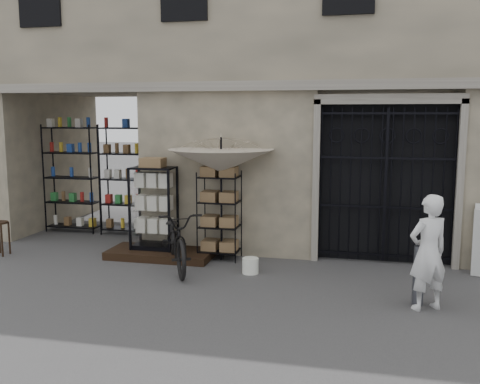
% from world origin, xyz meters
% --- Properties ---
extents(ground, '(80.00, 80.00, 0.00)m').
position_xyz_m(ground, '(0.00, 0.00, 0.00)').
color(ground, black).
rests_on(ground, ground).
extents(main_building, '(14.00, 4.00, 9.00)m').
position_xyz_m(main_building, '(0.00, 4.00, 4.50)').
color(main_building, tan).
rests_on(main_building, ground).
extents(shop_recess, '(3.00, 1.70, 3.00)m').
position_xyz_m(shop_recess, '(-4.50, 2.80, 1.50)').
color(shop_recess, black).
rests_on(shop_recess, ground).
extents(shop_shelving, '(2.70, 0.50, 2.50)m').
position_xyz_m(shop_shelving, '(-4.55, 3.30, 1.25)').
color(shop_shelving, black).
rests_on(shop_shelving, ground).
extents(iron_gate, '(2.50, 0.21, 3.00)m').
position_xyz_m(iron_gate, '(1.75, 2.28, 1.50)').
color(iron_gate, black).
rests_on(iron_gate, ground).
extents(step_platform, '(2.00, 0.90, 0.15)m').
position_xyz_m(step_platform, '(-2.40, 1.55, 0.07)').
color(step_platform, black).
rests_on(step_platform, ground).
extents(display_cabinet, '(0.90, 0.71, 1.72)m').
position_xyz_m(display_cabinet, '(-2.56, 1.65, 0.86)').
color(display_cabinet, black).
rests_on(display_cabinet, step_platform).
extents(wire_rack, '(0.82, 0.66, 1.67)m').
position_xyz_m(wire_rack, '(-1.28, 1.74, 0.82)').
color(wire_rack, black).
rests_on(wire_rack, ground).
extents(market_umbrella, '(2.08, 2.11, 2.78)m').
position_xyz_m(market_umbrella, '(-1.22, 1.66, 2.00)').
color(market_umbrella, black).
rests_on(market_umbrella, ground).
extents(white_bucket, '(0.31, 0.31, 0.27)m').
position_xyz_m(white_bucket, '(-0.51, 0.93, 0.14)').
color(white_bucket, white).
rests_on(white_bucket, ground).
extents(bicycle, '(1.14, 1.30, 2.07)m').
position_xyz_m(bicycle, '(-1.85, 0.92, 0.00)').
color(bicycle, black).
rests_on(bicycle, ground).
extents(wooden_stool, '(0.38, 0.38, 0.66)m').
position_xyz_m(wooden_stool, '(-5.51, 1.03, 0.35)').
color(wooden_stool, black).
rests_on(wooden_stool, ground).
extents(steel_bollard, '(0.21, 0.21, 0.88)m').
position_xyz_m(steel_bollard, '(2.17, -0.03, 0.44)').
color(steel_bollard, '#52545D').
rests_on(steel_bollard, ground).
extents(shopkeeper, '(1.35, 1.73, 0.39)m').
position_xyz_m(shopkeeper, '(2.26, -0.18, 0.00)').
color(shopkeeper, silver).
rests_on(shopkeeper, ground).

